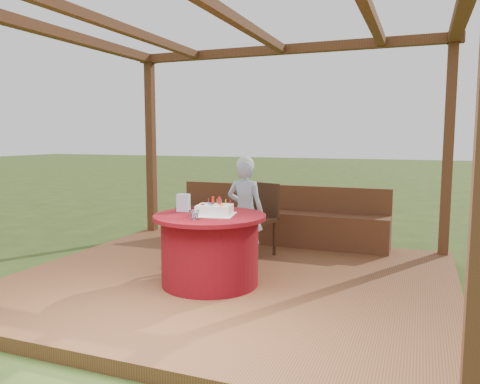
% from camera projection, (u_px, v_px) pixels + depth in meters
% --- Properties ---
extents(ground, '(60.00, 60.00, 0.00)m').
position_uv_depth(ground, '(231.00, 288.00, 4.97)').
color(ground, '#2F4617').
rests_on(ground, ground).
extents(deck, '(4.50, 4.00, 0.12)m').
position_uv_depth(deck, '(231.00, 282.00, 4.96)').
color(deck, brown).
rests_on(deck, ground).
extents(pergola, '(4.50, 4.00, 2.72)m').
position_uv_depth(pergola, '(231.00, 56.00, 4.69)').
color(pergola, brown).
rests_on(pergola, deck).
extents(bench, '(3.00, 0.42, 0.80)m').
position_uv_depth(bench, '(278.00, 224.00, 6.52)').
color(bench, brown).
rests_on(bench, deck).
extents(table, '(1.12, 1.12, 0.71)m').
position_uv_depth(table, '(210.00, 249.00, 4.68)').
color(table, maroon).
rests_on(table, deck).
extents(chair, '(0.58, 0.58, 0.90)m').
position_uv_depth(chair, '(258.00, 215.00, 5.86)').
color(chair, '#371F11').
rests_on(chair, deck).
extents(elderly_woman, '(0.44, 0.29, 1.25)m').
position_uv_depth(elderly_woman, '(245.00, 208.00, 5.54)').
color(elderly_woman, '#97BFE0').
rests_on(elderly_woman, deck).
extents(birthday_cake, '(0.45, 0.45, 0.18)m').
position_uv_depth(birthday_cake, '(215.00, 210.00, 4.62)').
color(birthday_cake, white).
rests_on(birthday_cake, table).
extents(gift_bag, '(0.14, 0.10, 0.18)m').
position_uv_depth(gift_bag, '(183.00, 203.00, 4.84)').
color(gift_bag, '#D489C0').
rests_on(gift_bag, table).
extents(drinking_glass, '(0.12, 0.12, 0.09)m').
position_uv_depth(drinking_glass, '(194.00, 215.00, 4.36)').
color(drinking_glass, white).
rests_on(drinking_glass, table).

